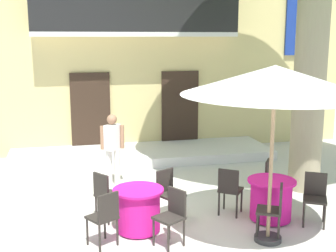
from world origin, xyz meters
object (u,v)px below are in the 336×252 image
object	(u,v)px
cafe_chair_near_tree_2	(172,213)
cafe_chair_middle_3	(230,188)
cafe_table_near_tree	(138,210)
cafe_chair_middle_2	(272,179)
cafe_chair_near_tree_1	(105,215)
cafe_table_middle	(271,199)
cafe_chair_near_tree_0	(106,193)
cafe_chair_near_tree_3	(169,191)
cafe_umbrella	(275,81)
cafe_chair_middle_0	(274,208)
cafe_chair_middle_1	(315,195)
pedestrian_near_entrance	(113,146)

from	to	relation	value
cafe_chair_near_tree_2	cafe_chair_middle_3	bearing A→B (deg)	35.09
cafe_table_near_tree	cafe_chair_middle_2	world-z (taller)	cafe_chair_middle_2
cafe_table_near_tree	cafe_chair_near_tree_1	distance (m)	0.77
cafe_chair_near_tree_1	cafe_table_middle	distance (m)	3.04
cafe_table_near_tree	cafe_chair_near_tree_0	distance (m)	0.77
cafe_chair_near_tree_3	cafe_chair_middle_3	bearing A→B (deg)	-5.18
cafe_umbrella	cafe_chair_near_tree_1	bearing A→B (deg)	171.17
cafe_chair_near_tree_0	cafe_chair_near_tree_1	xyz separation A→B (m)	(-0.12, -1.02, 0.00)
cafe_chair_near_tree_3	cafe_umbrella	bearing A→B (deg)	-42.96
cafe_chair_middle_0	cafe_umbrella	distance (m)	2.09
cafe_chair_middle_1	cafe_table_near_tree	bearing A→B (deg)	172.90
cafe_chair_near_tree_1	pedestrian_near_entrance	bearing A→B (deg)	81.07
cafe_chair_middle_1	pedestrian_near_entrance	bearing A→B (deg)	137.92
cafe_chair_near_tree_3	cafe_chair_middle_2	size ratio (longest dim) A/B	1.00
cafe_chair_middle_3	cafe_table_middle	bearing A→B (deg)	-31.06
cafe_umbrella	pedestrian_near_entrance	bearing A→B (deg)	122.17
cafe_table_middle	cafe_chair_middle_0	world-z (taller)	cafe_chair_middle_0
cafe_table_middle	cafe_chair_middle_0	size ratio (longest dim) A/B	0.95
cafe_chair_near_tree_2	cafe_umbrella	world-z (taller)	cafe_umbrella
cafe_chair_middle_3	cafe_umbrella	size ratio (longest dim) A/B	0.31
cafe_table_middle	cafe_chair_middle_1	world-z (taller)	cafe_chair_middle_1
cafe_umbrella	cafe_table_middle	bearing A→B (deg)	61.53
cafe_chair_near_tree_0	cafe_chair_near_tree_3	xyz separation A→B (m)	(1.12, -0.15, 0.00)
cafe_chair_near_tree_2	pedestrian_near_entrance	distance (m)	3.22
cafe_chair_near_tree_3	cafe_umbrella	size ratio (longest dim) A/B	0.31
cafe_umbrella	pedestrian_near_entrance	xyz separation A→B (m)	(-2.13, 3.38, -1.70)
cafe_umbrella	cafe_chair_near_tree_0	bearing A→B (deg)	150.22
cafe_chair_near_tree_3	cafe_chair_middle_1	xyz separation A→B (m)	(2.47, -0.81, 0.00)
cafe_table_middle	cafe_chair_middle_3	distance (m)	0.77
cafe_table_near_tree	cafe_table_middle	bearing A→B (deg)	-1.72
cafe_table_near_tree	cafe_chair_middle_1	xyz separation A→B (m)	(3.09, -0.39, 0.14)
cafe_table_middle	pedestrian_near_entrance	distance (m)	3.68
cafe_table_middle	cafe_chair_middle_3	world-z (taller)	cafe_chair_middle_3
cafe_umbrella	pedestrian_near_entrance	world-z (taller)	cafe_umbrella
cafe_chair_near_tree_1	cafe_table_middle	xyz separation A→B (m)	(3.02, 0.37, -0.14)
cafe_chair_middle_2	cafe_umbrella	xyz separation A→B (m)	(-0.77, -1.44, 2.08)
cafe_chair_near_tree_1	pedestrian_near_entrance	world-z (taller)	pedestrian_near_entrance
pedestrian_near_entrance	cafe_chair_middle_1	bearing A→B (deg)	-42.08
cafe_chair_middle_0	pedestrian_near_entrance	xyz separation A→B (m)	(-2.25, 3.30, 0.38)
cafe_chair_middle_3	cafe_chair_near_tree_3	bearing A→B (deg)	174.82
cafe_chair_middle_3	pedestrian_near_entrance	xyz separation A→B (m)	(-1.90, 2.22, 0.38)
cafe_chair_near_tree_3	cafe_umbrella	world-z (taller)	cafe_umbrella
cafe_chair_near_tree_2	cafe_chair_middle_2	size ratio (longest dim) A/B	1.00
cafe_table_middle	cafe_table_near_tree	bearing A→B (deg)	178.28
cafe_chair_middle_3	cafe_table_near_tree	bearing A→B (deg)	-169.81
cafe_table_near_tree	pedestrian_near_entrance	distance (m)	2.59
cafe_table_near_tree	cafe_chair_near_tree_3	bearing A→B (deg)	33.85
cafe_chair_near_tree_0	cafe_table_middle	size ratio (longest dim) A/B	1.05
cafe_chair_middle_3	cafe_chair_middle_1	bearing A→B (deg)	-27.81
cafe_chair_near_tree_0	cafe_chair_near_tree_1	bearing A→B (deg)	-96.56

